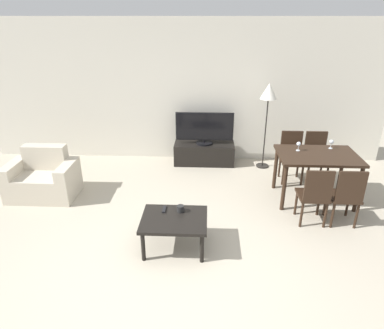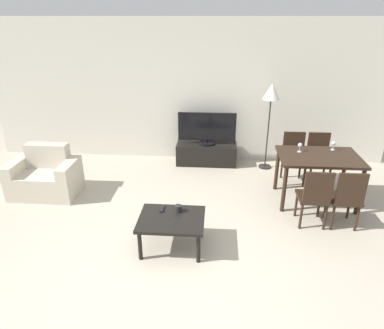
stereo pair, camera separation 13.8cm
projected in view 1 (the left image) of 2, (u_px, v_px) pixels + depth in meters
name	position (u px, v px, depth m)	size (l,w,h in m)	color
ground_plane	(161.00, 286.00, 3.73)	(18.00, 18.00, 0.00)	#B2A893
wall_back	(184.00, 92.00, 6.60)	(7.80, 0.06, 2.70)	silver
armchair	(43.00, 179.00, 5.51)	(1.05, 0.67, 0.80)	beige
tv_stand	(204.00, 153.00, 6.76)	(1.17, 0.47, 0.41)	black
tv	(205.00, 128.00, 6.55)	(1.11, 0.32, 0.62)	black
coffee_table	(174.00, 222.00, 4.22)	(0.81, 0.64, 0.43)	black
dining_table	(317.00, 160.00, 5.24)	(1.20, 0.83, 0.77)	black
dining_chair_near	(315.00, 194.00, 4.67)	(0.40, 0.40, 0.87)	black
dining_chair_far	(316.00, 155.00, 5.97)	(0.40, 0.40, 0.87)	black
dining_chair_near_right	(346.00, 194.00, 4.65)	(0.40, 0.40, 0.87)	black
dining_chair_far_left	(291.00, 154.00, 5.99)	(0.40, 0.40, 0.87)	black
floor_lamp	(268.00, 96.00, 6.13)	(0.30, 0.30, 1.61)	black
remote_primary	(164.00, 209.00, 4.37)	(0.04, 0.15, 0.02)	black
cup_white_near	(181.00, 209.00, 4.32)	(0.09, 0.09, 0.09)	black
wine_glass_left	(331.00, 142.00, 5.39)	(0.07, 0.07, 0.15)	silver
wine_glass_center	(299.00, 145.00, 5.30)	(0.07, 0.07, 0.15)	silver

